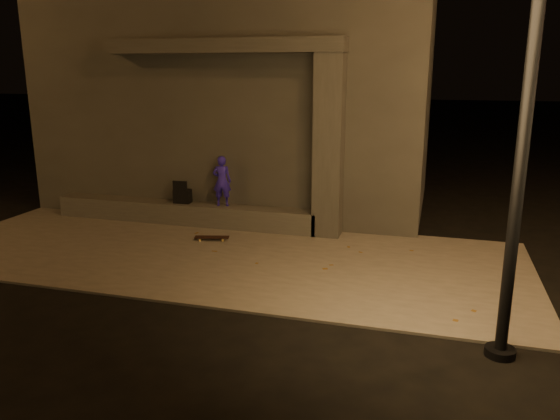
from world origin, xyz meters
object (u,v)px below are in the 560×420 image
(column, at_px, (329,147))
(skateboarder, at_px, (222,181))
(skateboard, at_px, (212,237))
(backpack, at_px, (183,195))

(column, height_order, skateboarder, column)
(skateboard, bearing_deg, backpack, 122.09)
(skateboard, bearing_deg, column, 11.51)
(backpack, bearing_deg, column, -2.61)
(skateboarder, distance_m, backpack, 1.00)
(column, distance_m, skateboarder, 2.43)
(column, relative_size, backpack, 7.10)
(skateboard, bearing_deg, skateboarder, 84.97)
(column, xyz_separation_m, backpack, (-3.23, 0.00, -1.18))
(backpack, bearing_deg, skateboarder, -2.61)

